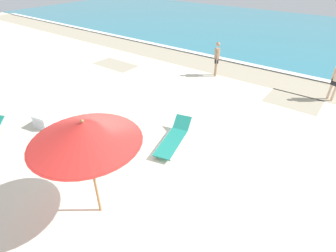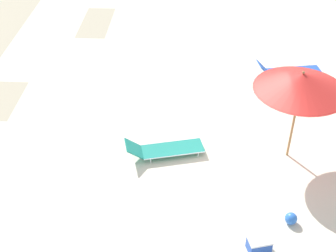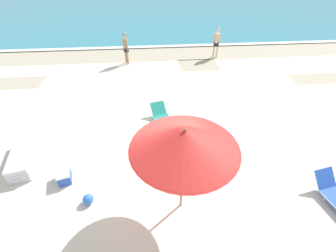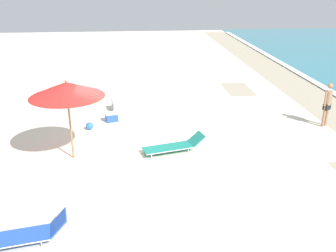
# 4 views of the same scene
# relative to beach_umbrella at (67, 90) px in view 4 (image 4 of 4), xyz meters

# --- Properties ---
(ground_plane) EXTENTS (60.00, 60.00, 0.16)m
(ground_plane) POSITION_rel_beach_umbrella_xyz_m (-0.72, 1.57, -2.42)
(ground_plane) COLOR beige
(beach_umbrella) EXTENTS (2.33, 2.33, 2.65)m
(beach_umbrella) POSITION_rel_beach_umbrella_xyz_m (0.00, 0.00, 0.00)
(beach_umbrella) COLOR #9E7547
(beach_umbrella) RESTS_ON ground_plane
(lounger_stack) EXTENTS (0.97, 1.95, 0.49)m
(lounger_stack) POSITION_rel_beach_umbrella_xyz_m (-4.74, 2.00, -2.09)
(lounger_stack) COLOR white
(lounger_stack) RESTS_ON ground_plane
(sun_lounger_under_umbrella) EXTENTS (1.11, 2.21, 0.53)m
(sun_lounger_under_umbrella) POSITION_rel_beach_umbrella_xyz_m (-0.17, 3.37, -2.13)
(sun_lounger_under_umbrella) COLOR #1E8475
(sun_lounger_under_umbrella) RESTS_ON ground_plane
(sun_lounger_beside_umbrella) EXTENTS (1.24, 2.24, 0.52)m
(sun_lounger_beside_umbrella) POSITION_rel_beach_umbrella_xyz_m (-5.56, -0.61, -2.13)
(sun_lounger_beside_umbrella) COLOR #1E8475
(sun_lounger_beside_umbrella) RESTS_ON ground_plane
(sun_lounger_near_water_left) EXTENTS (1.01, 2.32, 0.58)m
(sun_lounger_near_water_left) POSITION_rel_beach_umbrella_xyz_m (4.24, -0.63, -2.13)
(sun_lounger_near_water_left) COLOR blue
(sun_lounger_near_water_left) RESTS_ON ground_plane
(beachgoer_shoreline_child) EXTENTS (0.31, 0.40, 1.76)m
(beachgoer_shoreline_child) POSITION_rel_beach_umbrella_xyz_m (-1.94, 9.62, -1.34)
(beachgoer_shoreline_child) COLOR #A37A5B
(beachgoer_shoreline_child) RESTS_ON ground_plane
(beach_ball) EXTENTS (0.29, 0.29, 0.29)m
(beach_ball) POSITION_rel_beach_umbrella_xyz_m (-2.45, 0.29, -2.20)
(beach_ball) COLOR blue
(beach_ball) RESTS_ON ground_plane
(cooler_box) EXTENTS (0.47, 0.57, 0.37)m
(cooler_box) POSITION_rel_beach_umbrella_xyz_m (-3.28, 1.11, -2.15)
(cooler_box) COLOR blue
(cooler_box) RESTS_ON ground_plane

